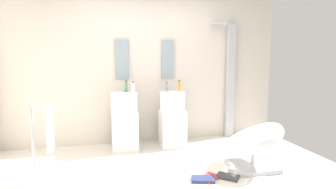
# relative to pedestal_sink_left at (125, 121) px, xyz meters

# --- Properties ---
(ground_plane) EXTENTS (4.80, 3.60, 0.04)m
(ground_plane) POSITION_rel_pedestal_sink_left_xyz_m (0.39, -1.25, -0.48)
(ground_plane) COLOR silver
(rear_partition) EXTENTS (4.80, 0.10, 2.60)m
(rear_partition) POSITION_rel_pedestal_sink_left_xyz_m (0.39, 0.40, 0.84)
(rear_partition) COLOR beige
(rear_partition) RESTS_ON ground_plane
(pedestal_sink_left) EXTENTS (0.41, 0.41, 1.00)m
(pedestal_sink_left) POSITION_rel_pedestal_sink_left_xyz_m (0.00, 0.00, 0.00)
(pedestal_sink_left) COLOR white
(pedestal_sink_left) RESTS_ON ground_plane
(pedestal_sink_right) EXTENTS (0.41, 0.41, 1.00)m
(pedestal_sink_right) POSITION_rel_pedestal_sink_left_xyz_m (0.78, 0.00, 0.00)
(pedestal_sink_right) COLOR white
(pedestal_sink_right) RESTS_ON ground_plane
(vanity_mirror_left) EXTENTS (0.22, 0.03, 0.64)m
(vanity_mirror_left) POSITION_rel_pedestal_sink_left_xyz_m (0.00, 0.33, 0.97)
(vanity_mirror_left) COLOR #8C9EA8
(vanity_mirror_right) EXTENTS (0.22, 0.03, 0.64)m
(vanity_mirror_right) POSITION_rel_pedestal_sink_left_xyz_m (0.78, 0.33, 0.97)
(vanity_mirror_right) COLOR #8C9EA8
(shower_column) EXTENTS (0.49, 0.24, 2.05)m
(shower_column) POSITION_rel_pedestal_sink_left_xyz_m (1.92, 0.28, 0.62)
(shower_column) COLOR #B7BABF
(shower_column) RESTS_ON ground_plane
(lounge_chair) EXTENTS (1.07, 1.07, 0.65)m
(lounge_chair) POSITION_rel_pedestal_sink_left_xyz_m (1.56, -1.16, -0.11)
(lounge_chair) COLOR #B7BABF
(lounge_chair) RESTS_ON ground_plane
(towel_rack) EXTENTS (0.37, 0.22, 0.95)m
(towel_rack) POSITION_rel_pedestal_sink_left_xyz_m (-0.92, -1.03, 0.17)
(towel_rack) COLOR #B7BABF
(towel_rack) RESTS_ON ground_plane
(area_rug) EXTENTS (1.17, 0.81, 0.01)m
(area_rug) POSITION_rel_pedestal_sink_left_xyz_m (1.01, -1.27, -0.45)
(area_rug) COLOR white
(area_rug) RESTS_ON ground_plane
(magazine_navy) EXTENTS (0.30, 0.23, 0.04)m
(magazine_navy) POSITION_rel_pedestal_sink_left_xyz_m (0.80, -1.36, -0.43)
(magazine_navy) COLOR navy
(magazine_navy) RESTS_ON area_rug
(magazine_red) EXTENTS (0.31, 0.29, 0.02)m
(magazine_red) POSITION_rel_pedestal_sink_left_xyz_m (0.89, -1.33, -0.43)
(magazine_red) COLOR #B73838
(magazine_red) RESTS_ON area_rug
(magazine_charcoal) EXTENTS (0.31, 0.29, 0.03)m
(magazine_charcoal) POSITION_rel_pedestal_sink_left_xyz_m (1.12, -1.36, -0.43)
(magazine_charcoal) COLOR #38383D
(magazine_charcoal) RESTS_ON area_rug
(coffee_mug) EXTENTS (0.09, 0.09, 0.08)m
(coffee_mug) POSITION_rel_pedestal_sink_left_xyz_m (1.20, -1.27, -0.41)
(coffee_mug) COLOR white
(coffee_mug) RESTS_ON area_rug
(soap_bottle_white) EXTENTS (0.05, 0.05, 0.18)m
(soap_bottle_white) POSITION_rel_pedestal_sink_left_xyz_m (0.14, 0.00, 0.53)
(soap_bottle_white) COLOR white
(soap_bottle_white) RESTS_ON pedestal_sink_left
(soap_bottle_amber) EXTENTS (0.05, 0.05, 0.19)m
(soap_bottle_amber) POSITION_rel_pedestal_sink_left_xyz_m (0.89, -0.01, 0.53)
(soap_bottle_amber) COLOR #C68C38
(soap_bottle_amber) RESTS_ON pedestal_sink_right
(soap_bottle_green) EXTENTS (0.05, 0.05, 0.19)m
(soap_bottle_green) POSITION_rel_pedestal_sink_left_xyz_m (0.04, 0.14, 0.53)
(soap_bottle_green) COLOR #59996B
(soap_bottle_green) RESTS_ON pedestal_sink_left
(soap_bottle_grey) EXTENTS (0.04, 0.04, 0.15)m
(soap_bottle_grey) POSITION_rel_pedestal_sink_left_xyz_m (0.71, 0.11, 0.52)
(soap_bottle_grey) COLOR #99999E
(soap_bottle_grey) RESTS_ON pedestal_sink_right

